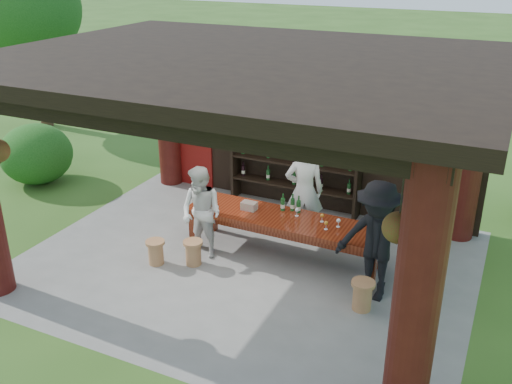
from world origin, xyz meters
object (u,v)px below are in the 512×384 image
at_px(host, 304,191).
at_px(napkin_basket, 249,206).
at_px(stool_far_left, 156,252).
at_px(stool_near_right, 362,295).
at_px(tasting_table, 285,224).
at_px(wine_shelf, 295,152).
at_px(guest_man, 376,241).
at_px(stool_near_left, 193,252).
at_px(guest_woman, 202,213).

bearing_deg(host, napkin_basket, 22.55).
xyz_separation_m(stool_far_left, napkin_basket, (1.18, 1.18, 0.59)).
bearing_deg(stool_near_right, stool_far_left, -176.92).
bearing_deg(stool_far_left, tasting_table, 31.28).
xyz_separation_m(stool_far_left, host, (1.92, 1.91, 0.72)).
height_order(wine_shelf, guest_man, wine_shelf).
bearing_deg(host, tasting_table, 64.64).
relative_size(wine_shelf, stool_far_left, 6.30).
bearing_deg(tasting_table, stool_near_left, -145.47).
bearing_deg(stool_far_left, napkin_basket, 44.91).
bearing_deg(wine_shelf, guest_woman, -105.26).
bearing_deg(napkin_basket, guest_man, -13.93).
bearing_deg(tasting_table, wine_shelf, 107.49).
bearing_deg(stool_near_right, wine_shelf, 127.51).
height_order(guest_woman, napkin_basket, guest_woman).
distance_m(tasting_table, napkin_basket, 0.72).
bearing_deg(guest_woman, stool_near_right, 1.44).
xyz_separation_m(wine_shelf, stool_near_right, (2.26, -2.95, -0.95)).
height_order(stool_near_right, guest_man, guest_man).
height_order(wine_shelf, stool_near_left, wine_shelf).
distance_m(wine_shelf, guest_man, 3.45).
relative_size(stool_near_left, stool_far_left, 1.02).
height_order(stool_near_left, stool_far_left, stool_near_left).
height_order(stool_near_left, guest_man, guest_man).
distance_m(stool_near_left, guest_woman, 0.68).
bearing_deg(stool_near_right, host, 132.73).
height_order(wine_shelf, guest_woman, wine_shelf).
bearing_deg(guest_man, tasting_table, 167.44).
height_order(guest_woman, guest_man, guest_man).
relative_size(guest_man, napkin_basket, 7.31).
xyz_separation_m(tasting_table, host, (0.04, 0.77, 0.31)).
bearing_deg(guest_man, host, 146.74).
bearing_deg(guest_man, stool_near_right, -91.44).
relative_size(guest_woman, napkin_basket, 6.21).
distance_m(stool_near_right, napkin_basket, 2.60).
bearing_deg(tasting_table, napkin_basket, 176.89).
relative_size(host, napkin_basket, 7.27).
bearing_deg(napkin_basket, host, 44.72).
xyz_separation_m(guest_woman, napkin_basket, (0.62, 0.57, 0.01)).
distance_m(stool_near_left, stool_far_left, 0.64).
height_order(host, guest_man, guest_man).
height_order(wine_shelf, tasting_table, wine_shelf).
height_order(stool_far_left, guest_man, guest_man).
distance_m(stool_near_right, guest_woman, 3.03).
bearing_deg(guest_man, guest_woman, -174.77).
xyz_separation_m(guest_man, napkin_basket, (-2.38, 0.59, -0.13)).
height_order(wine_shelf, stool_far_left, wine_shelf).
distance_m(wine_shelf, napkin_basket, 1.99).
height_order(stool_near_right, napkin_basket, napkin_basket).
bearing_deg(napkin_basket, stool_far_left, -135.09).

